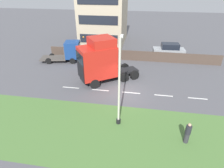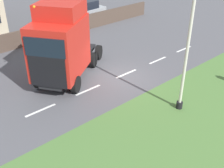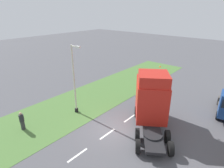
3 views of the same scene
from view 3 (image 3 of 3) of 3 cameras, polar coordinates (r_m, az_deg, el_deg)
name	(u,v)px [view 3 (image 3 of 3)]	position (r m, az deg, el deg)	size (l,w,h in m)	color
ground_plane	(113,130)	(16.62, 0.25, -13.90)	(120.00, 120.00, 0.00)	#515156
grass_verge	(70,108)	(20.41, -12.78, -7.08)	(7.00, 44.00, 0.01)	#4C7538
lane_markings	(107,134)	(16.20, -1.41, -14.99)	(0.16, 14.60, 0.00)	white
lorry_cab	(151,99)	(16.55, 11.90, -4.57)	(5.79, 6.74, 5.08)	black
lamp_post	(75,84)	(18.14, -11.25, 0.12)	(1.29, 0.34, 6.80)	black
pedestrian	(22,121)	(18.01, -25.73, -10.16)	(0.39, 0.39, 1.67)	#333338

